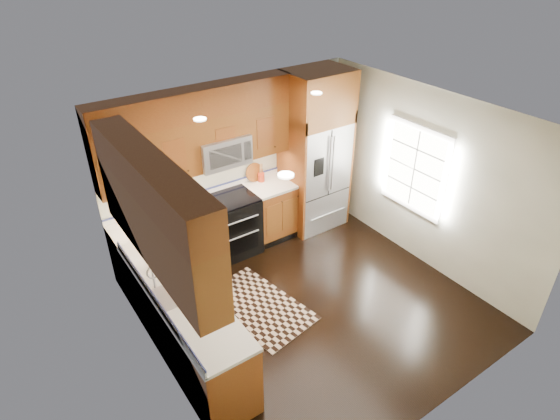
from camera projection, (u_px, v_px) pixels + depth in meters
ground at (311, 305)px, 6.30m from camera, size 4.00×4.00×0.00m
wall_back at (232, 164)px, 7.02m from camera, size 4.00×0.02×2.60m
wall_left at (157, 287)px, 4.65m from camera, size 0.02×4.00×2.60m
wall_right at (426, 180)px, 6.59m from camera, size 0.02×4.00×2.60m
window at (415, 169)px, 6.67m from camera, size 0.04×1.10×1.30m
base_cabinets at (195, 277)px, 6.10m from camera, size 2.85×3.00×0.90m
countertop at (198, 240)px, 6.00m from camera, size 2.86×3.01×0.04m
upper_cabinets at (181, 161)px, 5.45m from camera, size 2.85×3.00×1.15m
range at (231, 226)px, 7.10m from camera, size 0.76×0.67×0.95m
microwave at (222, 151)px, 6.57m from camera, size 0.76×0.40×0.42m
refrigerator at (315, 152)px, 7.39m from camera, size 0.98×0.75×2.60m
sink_faucet at (176, 288)px, 5.10m from camera, size 0.54×0.44×0.37m
rug at (258, 306)px, 6.27m from camera, size 1.12×1.60×0.01m
knife_block at (196, 196)px, 6.71m from camera, size 0.11×0.15×0.27m
utensil_crock at (261, 175)px, 7.27m from camera, size 0.12×0.12×0.29m
cutting_board at (255, 180)px, 7.34m from camera, size 0.31×0.31×0.02m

